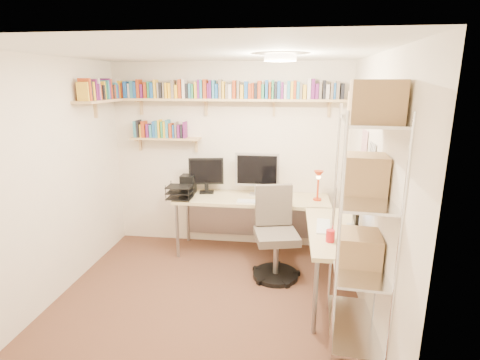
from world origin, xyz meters
The scene contains 6 objects.
ground centered at (0.00, 0.00, 0.00)m, with size 3.20×3.20×0.00m, color #4E2E21.
room_shell centered at (0.00, 0.00, 1.55)m, with size 3.24×3.04×2.52m.
wall_shelves centered at (-0.41, 1.30, 2.03)m, with size 3.12×1.09×0.80m.
corner_desk centered at (0.50, 0.93, 0.77)m, with size 2.39×1.98×1.35m.
office_chair centered at (0.69, 0.62, 0.45)m, with size 0.58×0.58×1.08m.
wire_rack centered at (1.42, -0.49, 1.48)m, with size 0.50×0.92×2.26m.
Camera 1 is at (0.80, -3.47, 2.24)m, focal length 28.00 mm.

